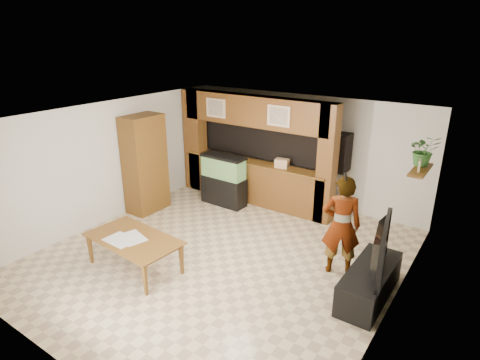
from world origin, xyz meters
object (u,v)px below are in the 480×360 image
Objects in this scene: pantry_cabinet at (145,164)px; person at (341,226)px; television at (374,246)px; dining_table at (133,254)px; aquarium at (224,181)px.

pantry_cabinet is 4.68m from person.
person reaches higher than television.
person reaches higher than dining_table.
aquarium is 3.63m from person.
person is (-0.68, 0.41, -0.02)m from television.
pantry_cabinet is 1.31× the size of dining_table.
television is at bearing 27.04° from dining_table.
aquarium is at bearing 56.74° from television.
dining_table is at bearing -81.47° from aquarium.
aquarium is at bearing 44.69° from pantry_cabinet.
pantry_cabinet reaches higher than dining_table.
person is (4.67, 0.03, -0.23)m from pantry_cabinet.
person is at bearing -18.93° from aquarium.
pantry_cabinet is 1.26× the size of person.
television is at bearing -4.07° from pantry_cabinet.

